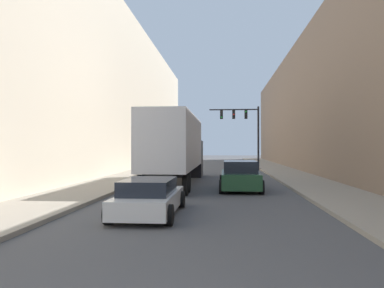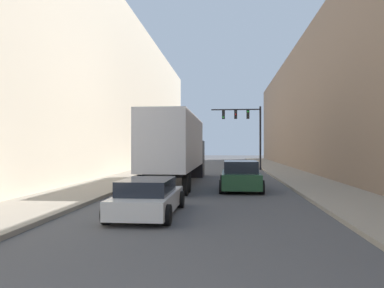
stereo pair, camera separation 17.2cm
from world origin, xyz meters
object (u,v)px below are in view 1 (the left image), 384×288
object	(u,v)px
semi_truck	(177,147)
suv_car	(240,176)
traffic_signal_gantry	(245,125)
sedan_car	(149,197)

from	to	relation	value
semi_truck	suv_car	world-z (taller)	semi_truck
traffic_signal_gantry	suv_car	bearing A→B (deg)	-94.25
suv_car	sedan_car	bearing A→B (deg)	-113.90
sedan_car	semi_truck	bearing A→B (deg)	92.10
suv_car	traffic_signal_gantry	bearing A→B (deg)	85.75
semi_truck	suv_car	size ratio (longest dim) A/B	2.98
sedan_car	traffic_signal_gantry	bearing A→B (deg)	79.49
semi_truck	traffic_signal_gantry	xyz separation A→B (m)	(5.19, 14.92, 2.21)
semi_truck	traffic_signal_gantry	bearing A→B (deg)	70.81
sedan_car	suv_car	distance (m)	8.52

